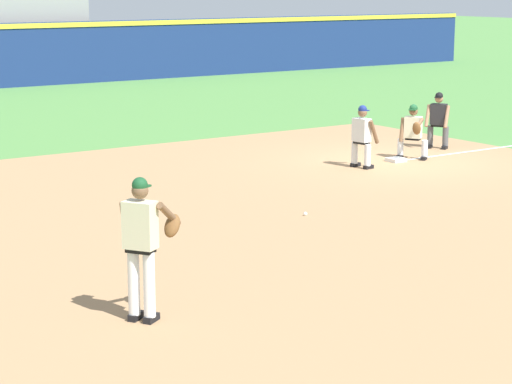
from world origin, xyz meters
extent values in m
plane|color=#518942|center=(0.00, 0.00, 0.00)|extent=(160.00, 160.00, 0.00)
cube|color=#A87F56|center=(-5.24, -3.41, 0.00)|extent=(18.00, 18.00, 0.01)
cube|color=white|center=(0.00, 0.00, 0.04)|extent=(0.38, 0.38, 0.09)
sphere|color=white|center=(-5.23, -3.31, 0.04)|extent=(0.07, 0.07, 0.07)
cube|color=black|center=(-10.51, -6.70, 0.04)|extent=(0.28, 0.23, 0.09)
cylinder|color=white|center=(-10.54, -6.72, 0.50)|extent=(0.15, 0.15, 0.84)
cube|color=black|center=(-10.39, -6.88, 0.04)|extent=(0.28, 0.23, 0.09)
cylinder|color=white|center=(-10.42, -6.90, 0.50)|extent=(0.15, 0.15, 0.84)
cube|color=black|center=(-10.48, -6.81, 0.94)|extent=(0.35, 0.39, 0.06)
cube|color=beige|center=(-10.48, -6.81, 1.26)|extent=(0.42, 0.47, 0.60)
sphere|color=brown|center=(-10.46, -6.80, 1.69)|extent=(0.21, 0.21, 0.21)
sphere|color=#194C28|center=(-10.46, -6.80, 1.76)|extent=(0.20, 0.20, 0.20)
cube|color=#194C28|center=(-10.39, -6.75, 1.74)|extent=(0.18, 0.20, 0.02)
cylinder|color=brown|center=(-10.55, -6.56, 1.23)|extent=(0.21, 0.18, 0.59)
cylinder|color=brown|center=(-10.09, -6.86, 1.35)|extent=(0.49, 0.36, 0.41)
ellipsoid|color=brown|center=(-10.02, -6.81, 1.19)|extent=(0.36, 0.33, 0.34)
cube|color=black|center=(0.70, -0.23, 0.04)|extent=(0.28, 0.23, 0.09)
cylinder|color=white|center=(0.73, -0.21, 0.28)|extent=(0.15, 0.15, 0.40)
cube|color=black|center=(0.38, 0.28, 0.04)|extent=(0.28, 0.23, 0.09)
cylinder|color=white|center=(0.42, 0.30, 0.28)|extent=(0.15, 0.15, 0.40)
cube|color=black|center=(0.57, 0.05, 0.50)|extent=(0.35, 0.39, 0.06)
cube|color=beige|center=(0.57, 0.05, 0.78)|extent=(0.41, 0.47, 0.52)
sphere|color=brown|center=(0.56, 0.03, 1.17)|extent=(0.21, 0.21, 0.21)
sphere|color=#194C28|center=(0.56, 0.03, 1.24)|extent=(0.20, 0.20, 0.20)
cube|color=#194C28|center=(0.48, -0.01, 1.22)|extent=(0.18, 0.20, 0.02)
cylinder|color=brown|center=(0.35, -0.39, 0.92)|extent=(0.54, 0.38, 0.24)
cylinder|color=brown|center=(0.36, 0.21, 0.72)|extent=(0.25, 0.20, 0.58)
ellipsoid|color=brown|center=(0.17, -0.50, 0.85)|extent=(0.29, 0.28, 0.35)
cube|color=black|center=(-1.24, 0.03, 0.04)|extent=(0.27, 0.15, 0.09)
cylinder|color=white|center=(-1.28, 0.02, 0.33)|extent=(0.15, 0.15, 0.50)
cube|color=black|center=(-1.18, -0.37, 0.04)|extent=(0.27, 0.15, 0.09)
cylinder|color=white|center=(-1.22, -0.38, 0.33)|extent=(0.15, 0.15, 0.50)
cube|color=black|center=(-1.25, -0.18, 0.60)|extent=(0.25, 0.36, 0.06)
cube|color=white|center=(-1.25, -0.18, 0.89)|extent=(0.29, 0.43, 0.54)
sphere|color=brown|center=(-1.23, -0.18, 1.29)|extent=(0.21, 0.21, 0.21)
sphere|color=navy|center=(-1.23, -0.18, 1.36)|extent=(0.20, 0.20, 0.20)
cube|color=navy|center=(-1.14, -0.16, 1.34)|extent=(0.13, 0.18, 0.02)
cylinder|color=brown|center=(-1.14, 0.09, 0.86)|extent=(0.34, 0.14, 0.56)
cylinder|color=brown|center=(-1.07, -0.41, 0.86)|extent=(0.34, 0.14, 0.56)
cube|color=black|center=(2.28, 0.66, 0.04)|extent=(0.28, 0.23, 0.09)
cylinder|color=#515154|center=(2.31, 0.68, 0.33)|extent=(0.15, 0.15, 0.50)
cube|color=black|center=(2.07, 1.00, 0.04)|extent=(0.28, 0.23, 0.09)
cylinder|color=#515154|center=(2.11, 1.02, 0.33)|extent=(0.15, 0.15, 0.50)
cube|color=black|center=(2.21, 0.85, 0.60)|extent=(0.35, 0.39, 0.06)
cube|color=#232326|center=(2.21, 0.85, 0.89)|extent=(0.41, 0.47, 0.54)
sphere|color=#9E7051|center=(2.19, 0.84, 1.29)|extent=(0.21, 0.21, 0.21)
sphere|color=black|center=(2.19, 0.84, 1.36)|extent=(0.20, 0.20, 0.20)
cube|color=black|center=(2.12, 0.79, 1.34)|extent=(0.18, 0.20, 0.02)
cylinder|color=#9E7051|center=(2.21, 0.56, 0.86)|extent=(0.33, 0.25, 0.56)
cylinder|color=#9E7051|center=(1.96, 0.99, 0.86)|extent=(0.33, 0.25, 0.56)
cube|color=navy|center=(0.00, 22.00, 1.30)|extent=(48.00, 0.50, 2.60)
cube|color=gold|center=(0.00, 21.98, 2.48)|extent=(48.00, 0.54, 0.20)
cube|color=gray|center=(0.00, 24.90, 2.45)|extent=(5.52, 4.20, 4.90)
cube|color=gray|center=(0.00, 23.62, 2.73)|extent=(5.12, 0.85, 0.06)
cube|color=maroon|center=(-0.89, 23.47, 2.94)|extent=(0.47, 0.20, 0.44)
cube|color=maroon|center=(-0.30, 23.47, 2.94)|extent=(0.47, 0.20, 0.44)
cube|color=maroon|center=(0.30, 23.47, 2.94)|extent=(0.47, 0.20, 0.44)
cube|color=maroon|center=(0.89, 23.47, 2.94)|extent=(0.47, 0.20, 0.44)
cube|color=maroon|center=(1.48, 23.47, 2.94)|extent=(0.47, 0.20, 0.44)
cube|color=maroon|center=(2.07, 23.47, 2.94)|extent=(0.47, 0.20, 0.44)
cube|color=gray|center=(0.00, 24.47, 3.28)|extent=(5.12, 0.85, 0.06)
cube|color=maroon|center=(-0.30, 24.32, 3.49)|extent=(0.47, 0.20, 0.44)
cube|color=maroon|center=(0.30, 24.32, 3.49)|extent=(0.47, 0.20, 0.44)
cube|color=maroon|center=(0.89, 24.32, 3.49)|extent=(0.47, 0.20, 0.44)
camera|label=1|loc=(-16.08, -17.53, 4.20)|focal=70.00mm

